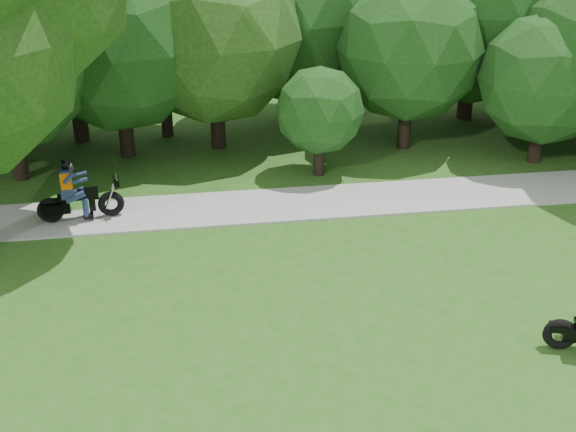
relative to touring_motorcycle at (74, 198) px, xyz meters
name	(u,v)px	position (x,y,z in m)	size (l,w,h in m)	color
ground	(512,377)	(8.21, -7.82, -0.66)	(100.00, 100.00, 0.00)	#275919
walkway	(385,198)	(8.21, 0.18, -0.63)	(60.00, 2.20, 0.06)	#9D9D97
tree_line	(359,24)	(8.91, 6.51, 2.96)	(40.76, 12.92, 7.67)	black
touring_motorcycle	(74,198)	(0.00, 0.00, 0.00)	(2.18, 0.81, 1.66)	black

